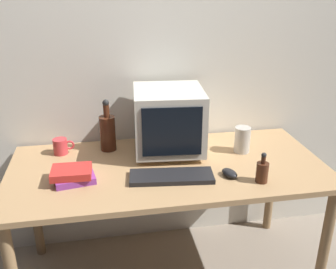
% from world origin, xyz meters
% --- Properties ---
extents(back_wall, '(4.00, 0.08, 2.50)m').
position_xyz_m(back_wall, '(0.00, 0.46, 1.25)').
color(back_wall, silver).
rests_on(back_wall, ground).
extents(desk, '(1.69, 0.79, 0.74)m').
position_xyz_m(desk, '(0.00, 0.00, 0.66)').
color(desk, tan).
rests_on(desk, ground).
extents(crt_monitor, '(0.41, 0.42, 0.37)m').
position_xyz_m(crt_monitor, '(0.03, 0.17, 0.93)').
color(crt_monitor, beige).
rests_on(crt_monitor, desk).
extents(keyboard, '(0.43, 0.20, 0.02)m').
position_xyz_m(keyboard, '(-0.01, -0.15, 0.75)').
color(keyboard, black).
rests_on(keyboard, desk).
extents(computer_mouse, '(0.09, 0.11, 0.04)m').
position_xyz_m(computer_mouse, '(0.29, -0.17, 0.76)').
color(computer_mouse, black).
rests_on(computer_mouse, desk).
extents(bottle_tall, '(0.09, 0.09, 0.31)m').
position_xyz_m(bottle_tall, '(-0.31, 0.26, 0.85)').
color(bottle_tall, '#472314').
rests_on(bottle_tall, desk).
extents(bottle_short, '(0.06, 0.06, 0.16)m').
position_xyz_m(bottle_short, '(0.42, -0.26, 0.80)').
color(bottle_short, '#472314').
rests_on(bottle_short, desk).
extents(book_stack, '(0.22, 0.17, 0.07)m').
position_xyz_m(book_stack, '(-0.49, -0.09, 0.78)').
color(book_stack, '#843893').
rests_on(book_stack, desk).
extents(mug, '(0.12, 0.08, 0.09)m').
position_xyz_m(mug, '(-0.57, 0.25, 0.79)').
color(mug, '#CC383D').
rests_on(mug, desk).
extents(metal_canister, '(0.09, 0.09, 0.15)m').
position_xyz_m(metal_canister, '(0.45, 0.10, 0.82)').
color(metal_canister, '#B7B2A8').
rests_on(metal_canister, desk).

